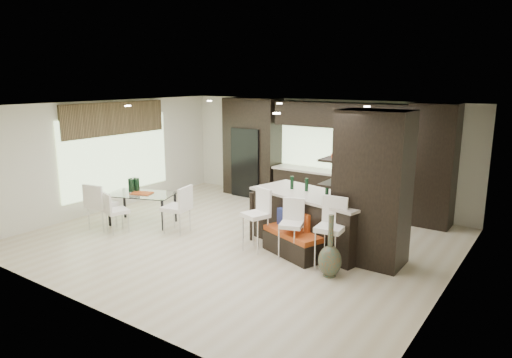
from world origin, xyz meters
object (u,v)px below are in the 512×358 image
Objects in this scene: kitchen_island at (313,220)px; bench at (292,243)px; chair_near at (117,214)px; stool_left at (255,226)px; chair_end at (177,211)px; chair_far at (102,208)px; floor_vase at (330,246)px; stool_mid at (291,235)px; stool_right at (330,241)px; dining_table at (143,209)px.

bench is (-0.06, -0.69, -0.29)m from kitchen_island.
kitchen_island reaches higher than chair_near.
stool_left reaches higher than chair_end.
kitchen_island reaches higher than chair_far.
floor_vase reaches higher than bench.
chair_far is at bearing 173.43° from stool_mid.
stool_left is 1.19× the size of chair_near.
stool_right reaches higher than bench.
kitchen_island is at bearing 105.33° from bench.
floor_vase reaches higher than chair_far.
stool_right is at bearing -19.97° from stool_mid.
floor_vase is 1.12× the size of chair_far.
stool_mid is 0.61× the size of dining_table.
chair_near is at bearing -173.39° from floor_vase.
dining_table is 1.79× the size of chair_near.
dining_table reaches higher than bench.
stool_right reaches higher than chair_near.
stool_right is 4.64m from chair_near.
bench is at bearing 31.94° from stool_left.
chair_end is (1.06, 0.00, 0.12)m from dining_table.
bench is at bearing 3.81° from chair_far.
stool_left reaches higher than chair_near.
chair_end is (-2.68, -0.27, 0.23)m from bench.
dining_table is 1.54× the size of chair_end.
kitchen_island reaches higher than stool_right.
kitchen_island is 0.75m from bench.
stool_right is (0.77, -0.03, 0.06)m from stool_mid.
chair_far is (-5.15, -0.58, -0.06)m from floor_vase.
chair_end reaches higher than stool_mid.
chair_far reaches higher than stool_mid.
chair_far reaches higher than chair_near.
bench is 1.10m from floor_vase.
stool_left reaches higher than chair_far.
stool_right is at bearing -35.48° from kitchen_island.
stool_right is 3.51m from chair_end.
stool_right is at bearing 27.61° from chair_near.
stool_right is 0.90m from bench.
floor_vase reaches higher than dining_table.
chair_near is (0.00, -0.71, 0.06)m from dining_table.
chair_near is (-3.80, -0.82, -0.04)m from stool_mid.
floor_vase is at bearing -35.15° from stool_mid.
floor_vase is 1.31× the size of chair_near.
stool_left reaches higher than stool_mid.
bench is 3.75m from dining_table.
chair_far is at bearing -147.64° from stool_left.
stool_right is at bearing 18.32° from stool_left.
stool_mid is 1.10× the size of chair_near.
dining_table is at bearing 175.64° from stool_right.
dining_table is (-4.70, 0.16, -0.18)m from floor_vase.
chair_end is (-2.74, -0.96, -0.06)m from kitchen_island.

